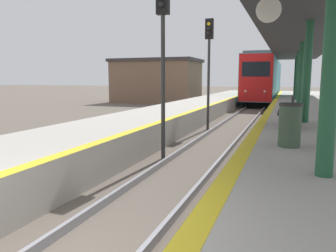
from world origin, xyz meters
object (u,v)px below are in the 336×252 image
Objects in this scene: signal_near at (163,39)px; bench at (288,111)px; train at (265,79)px; signal_mid at (209,54)px; trash_bin at (290,125)px.

bench is (3.46, 1.78, -2.11)m from signal_near.
signal_mid is at bearing -92.66° from train.
signal_near and signal_mid have the same top height.
trash_bin is at bearing -23.26° from signal_near.
trash_bin reaches higher than bench.
train is 24.56× the size of trash_bin.
trash_bin is 0.59× the size of bench.
signal_near is at bearing -89.38° from signal_mid.
trash_bin is (2.51, -30.56, -0.95)m from train.
signal_mid is 8.66m from trash_bin.
signal_near is 3.15× the size of bench.
signal_near is at bearing -152.86° from bench.
signal_mid is 5.38× the size of trash_bin.
signal_mid is 5.96m from bench.
train is 4.57× the size of signal_mid.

